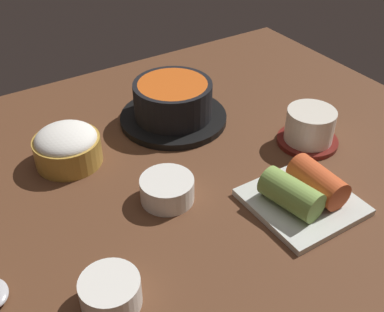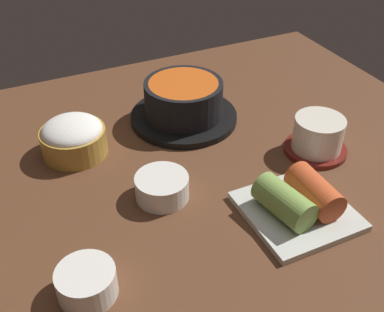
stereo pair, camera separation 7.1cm
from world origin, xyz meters
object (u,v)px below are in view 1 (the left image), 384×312
(kimchi_plate, at_px, (303,193))
(side_bowl_near, at_px, (110,292))
(stone_pot, at_px, (173,103))
(tea_cup_with_saucer, at_px, (310,128))
(rice_bowl, at_px, (67,146))
(banchan_cup_center, at_px, (167,189))

(kimchi_plate, xyz_separation_m, side_bowl_near, (-0.30, -0.01, -0.00))
(stone_pot, bearing_deg, tea_cup_with_saucer, -49.48)
(stone_pot, bearing_deg, side_bowl_near, -130.78)
(rice_bowl, bearing_deg, banchan_cup_center, -61.47)
(stone_pot, relative_size, tea_cup_with_saucer, 1.88)
(kimchi_plate, relative_size, side_bowl_near, 2.03)
(tea_cup_with_saucer, height_order, kimchi_plate, tea_cup_with_saucer)
(rice_bowl, bearing_deg, stone_pot, 4.97)
(tea_cup_with_saucer, xyz_separation_m, kimchi_plate, (-0.11, -0.11, -0.01))
(tea_cup_with_saucer, relative_size, kimchi_plate, 0.72)
(banchan_cup_center, relative_size, side_bowl_near, 1.11)
(tea_cup_with_saucer, relative_size, side_bowl_near, 1.46)
(rice_bowl, height_order, side_bowl_near, rice_bowl)
(tea_cup_with_saucer, height_order, banchan_cup_center, tea_cup_with_saucer)
(banchan_cup_center, bearing_deg, side_bowl_near, -139.82)
(banchan_cup_center, bearing_deg, rice_bowl, 118.53)
(tea_cup_with_saucer, distance_m, kimchi_plate, 0.16)
(tea_cup_with_saucer, bearing_deg, kimchi_plate, -136.15)
(stone_pot, relative_size, rice_bowl, 1.83)
(rice_bowl, height_order, kimchi_plate, rice_bowl)
(stone_pot, height_order, kimchi_plate, stone_pot)
(rice_bowl, distance_m, side_bowl_near, 0.29)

